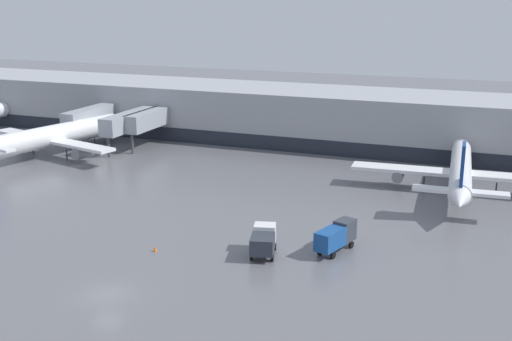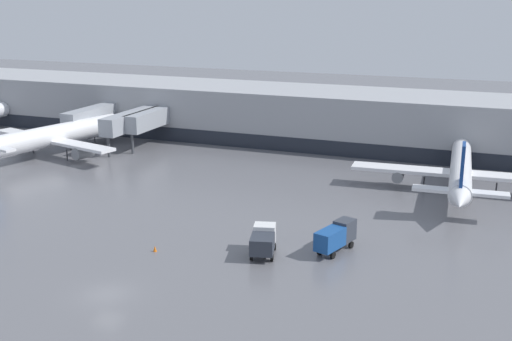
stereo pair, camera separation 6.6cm
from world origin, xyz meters
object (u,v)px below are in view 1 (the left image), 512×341
object	(u,v)px
parked_jet_0	(461,171)
traffic_cone_0	(155,249)
parked_jet_3	(51,137)
service_truck_0	(336,236)
service_truck_1	(263,240)

from	to	relation	value
parked_jet_0	traffic_cone_0	xyz separation A→B (m)	(-26.37, -31.22, -2.61)
parked_jet_3	service_truck_0	distance (m)	55.37
service_truck_0	traffic_cone_0	world-z (taller)	service_truck_0
parked_jet_0	parked_jet_3	distance (m)	60.88
parked_jet_0	service_truck_0	xyz separation A→B (m)	(-9.79, -24.74, -1.26)
service_truck_1	service_truck_0	bearing A→B (deg)	-76.48
parked_jet_0	parked_jet_3	world-z (taller)	parked_jet_3
parked_jet_3	service_truck_0	xyz separation A→B (m)	(51.00, -21.51, -1.53)
service_truck_0	service_truck_1	world-z (taller)	service_truck_0
parked_jet_0	service_truck_1	bearing A→B (deg)	146.47
parked_jet_0	service_truck_0	bearing A→B (deg)	154.68
service_truck_1	traffic_cone_0	xyz separation A→B (m)	(-10.25, -3.08, -1.24)
service_truck_0	parked_jet_3	bearing A→B (deg)	84.22
parked_jet_3	service_truck_0	bearing A→B (deg)	-98.74
service_truck_0	service_truck_1	xyz separation A→B (m)	(-6.33, -3.40, -0.11)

